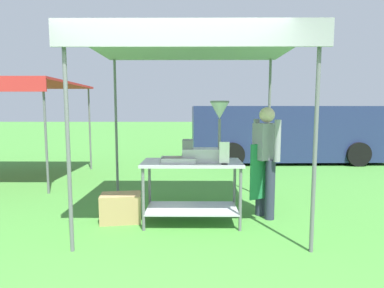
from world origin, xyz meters
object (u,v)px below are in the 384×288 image
stall_canopy (192,49)px  neighbour_tent (1,85)px  vendor (266,156)px  supply_crate (121,208)px  van_navy (285,133)px  donut_tray (178,161)px  donut_cart (192,179)px  donut_fryer (207,140)px  menu_sign (224,155)px

stall_canopy → neighbour_tent: (-4.22, 2.60, -0.27)m
vendor → neighbour_tent: bearing=155.1°
supply_crate → van_navy: 6.63m
donut_tray → vendor: vendor is taller
donut_cart → donut_fryer: size_ratio=1.65×
donut_fryer → donut_tray: bearing=-167.4°
supply_crate → neighbour_tent: neighbour_tent is taller
donut_fryer → van_navy: van_navy is taller
stall_canopy → donut_cart: stall_canopy is taller
donut_cart → menu_sign: size_ratio=4.62×
vendor → van_navy: (1.77, 5.16, -0.02)m
donut_tray → donut_fryer: size_ratio=0.57×
stall_canopy → donut_cart: (-0.00, -0.10, -1.77)m
donut_cart → neighbour_tent: size_ratio=0.43×
stall_canopy → donut_fryer: bearing=-24.8°
vendor → neighbour_tent: neighbour_tent is taller
donut_cart → vendor: size_ratio=0.84×
donut_tray → menu_sign: 0.63m
neighbour_tent → menu_sign: bearing=-32.4°
supply_crate → donut_tray: bearing=-8.7°
donut_cart → donut_fryer: donut_fryer is taller
donut_fryer → supply_crate: size_ratio=1.38×
supply_crate → van_navy: van_navy is taller
donut_cart → neighbour_tent: bearing=147.4°
donut_cart → vendor: (1.06, 0.24, 0.28)m
menu_sign → supply_crate: 1.65m
vendor → menu_sign: bearing=-143.1°
donut_cart → menu_sign: menu_sign is taller
menu_sign → neighbour_tent: neighbour_tent is taller
supply_crate → van_navy: size_ratio=0.10×
vendor → van_navy: size_ratio=0.28×
menu_sign → van_navy: 6.14m
menu_sign → donut_tray: bearing=165.5°
donut_cart → menu_sign: (0.42, -0.24, 0.37)m
stall_canopy → menu_sign: 1.49m
vendor → supply_crate: 2.19m
stall_canopy → supply_crate: 2.40m
stall_canopy → neighbour_tent: bearing=148.3°
donut_fryer → menu_sign: size_ratio=2.80×
stall_canopy → donut_cart: bearing=-90.0°
stall_canopy → donut_fryer: 1.24m
van_navy → supply_crate: bearing=-125.6°
menu_sign → van_navy: (2.42, 5.64, -0.12)m
menu_sign → stall_canopy: bearing=141.2°
donut_tray → supply_crate: donut_tray is taller
stall_canopy → donut_tray: size_ratio=6.09×
menu_sign → supply_crate: (-1.42, 0.28, -0.80)m
donut_tray → supply_crate: 1.08m
stall_canopy → donut_tray: (-0.18, -0.18, -1.50)m
vendor → stall_canopy: bearing=-172.2°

